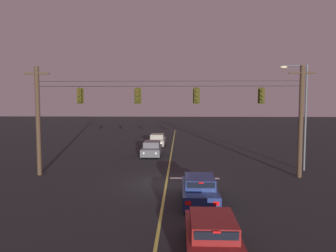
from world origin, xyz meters
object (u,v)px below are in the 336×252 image
traffic_light_centre (196,96)px  car_waiting_second_near (212,237)px  traffic_light_left_inner (137,96)px  traffic_light_right_inner (262,96)px  street_lamp_corner (302,107)px  car_oncoming_lead (152,149)px  car_oncoming_trailing (157,140)px  car_waiting_near_lane (199,190)px  traffic_light_leftmost (80,96)px

traffic_light_centre → car_waiting_second_near: traffic_light_centre is taller
traffic_light_left_inner → traffic_light_centre: (4.12, 0.00, 0.00)m
traffic_light_right_inner → street_lamp_corner: street_lamp_corner is taller
street_lamp_corner → car_oncoming_lead: bearing=151.9°
traffic_light_centre → traffic_light_right_inner: (4.50, 0.00, 0.00)m
traffic_light_centre → car_oncoming_trailing: bearing=103.8°
traffic_light_left_inner → car_oncoming_lead: traffic_light_left_inner is taller
car_waiting_near_lane → car_oncoming_lead: (-3.78, 14.43, -0.00)m
traffic_light_leftmost → street_lamp_corner: (16.29, 2.24, -0.85)m
traffic_light_right_inner → car_oncoming_lead: bearing=134.1°
traffic_light_right_inner → car_waiting_second_near: bearing=-111.1°
car_oncoming_lead → car_oncoming_trailing: bearing=89.7°
car_oncoming_trailing → street_lamp_corner: bearing=-48.4°
car_waiting_near_lane → car_oncoming_lead: bearing=104.7°
traffic_light_centre → car_oncoming_trailing: (-3.85, 15.69, -5.05)m
car_oncoming_lead → car_oncoming_trailing: (0.03, 7.05, 0.00)m
traffic_light_centre → traffic_light_right_inner: 4.50m
car_waiting_near_lane → traffic_light_centre: bearing=88.9°
traffic_light_centre → car_waiting_near_lane: traffic_light_centre is taller
car_oncoming_trailing → car_waiting_second_near: (3.83, -27.39, 0.00)m
traffic_light_leftmost → traffic_light_centre: same height
traffic_light_right_inner → street_lamp_corner: bearing=32.1°
car_oncoming_lead → street_lamp_corner: street_lamp_corner is taller
traffic_light_centre → traffic_light_right_inner: bearing=0.0°
car_oncoming_lead → car_oncoming_trailing: 7.05m
traffic_light_leftmost → street_lamp_corner: bearing=7.8°
car_oncoming_trailing → car_waiting_near_lane: bearing=-80.1°
traffic_light_right_inner → car_waiting_near_lane: traffic_light_right_inner is taller
traffic_light_centre → car_oncoming_lead: 10.74m
traffic_light_right_inner → street_lamp_corner: 4.31m
traffic_light_centre → street_lamp_corner: size_ratio=0.15×
car_waiting_near_lane → car_oncoming_lead: size_ratio=0.98×
car_oncoming_lead → car_waiting_second_near: size_ratio=1.02×
car_waiting_near_lane → car_waiting_second_near: bearing=-89.1°
car_waiting_near_lane → car_oncoming_trailing: size_ratio=0.98×
traffic_light_centre → car_waiting_second_near: 12.74m
car_waiting_near_lane → street_lamp_corner: size_ratio=0.54×
car_oncoming_lead → car_waiting_second_near: (3.87, -20.34, 0.00)m
traffic_light_centre → car_oncoming_trailing: traffic_light_centre is taller
car_oncoming_trailing → car_oncoming_lead: bearing=-90.3°
car_waiting_second_near → street_lamp_corner: (8.09, 13.94, 4.20)m
traffic_light_leftmost → traffic_light_left_inner: 4.10m
car_waiting_near_lane → car_oncoming_trailing: (-3.74, 21.47, -0.00)m
traffic_light_left_inner → car_waiting_near_lane: size_ratio=0.28×
car_waiting_second_near → street_lamp_corner: size_ratio=0.54×
traffic_light_leftmost → car_waiting_second_near: 15.15m
traffic_light_right_inner → car_oncoming_lead: (-8.38, 8.64, -5.05)m
traffic_light_right_inner → car_waiting_second_near: 13.52m
traffic_light_left_inner → car_oncoming_trailing: (0.27, 15.69, -5.05)m
traffic_light_right_inner → car_waiting_near_lane: (-4.61, -5.79, -5.05)m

